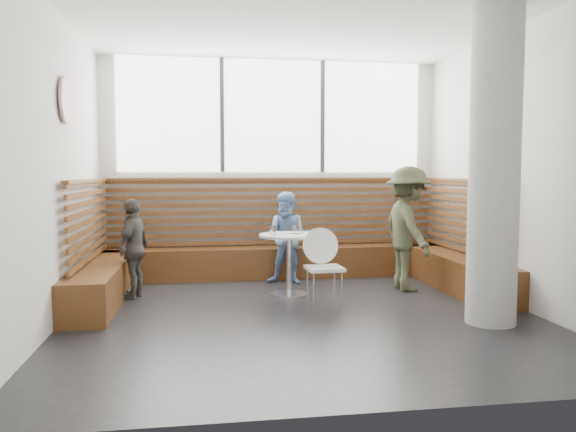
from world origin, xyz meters
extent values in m
cube|color=silver|center=(0.00, 0.00, 1.60)|extent=(5.00, 5.00, 3.20)
cube|color=black|center=(0.00, 0.00, 0.00)|extent=(5.00, 5.00, 0.01)
cube|color=white|center=(0.00, 0.00, 3.20)|extent=(5.00, 5.00, 0.01)
cube|color=white|center=(0.00, 2.48, 2.38)|extent=(4.50, 0.02, 1.65)
cube|color=#3F3F42|center=(-0.75, 2.46, 2.38)|extent=(0.06, 0.04, 1.65)
cube|color=#3F3F42|center=(0.75, 2.46, 2.38)|extent=(0.06, 0.04, 1.65)
cube|color=#482812|center=(0.00, 2.25, 0.23)|extent=(5.00, 0.50, 0.45)
cube|color=#482812|center=(-2.25, 1.25, 0.23)|extent=(0.50, 2.50, 0.45)
cube|color=#482812|center=(2.25, 1.25, 0.23)|extent=(0.50, 2.50, 0.45)
cube|color=#4D2B13|center=(0.00, 2.42, 0.95)|extent=(4.88, 0.08, 0.98)
cube|color=#4D2B13|center=(-2.42, 1.25, 0.95)|extent=(0.08, 2.38, 0.98)
cube|color=#4D2B13|center=(2.42, 1.25, 0.95)|extent=(0.08, 2.38, 0.98)
cylinder|color=gray|center=(1.85, -0.60, 1.60)|extent=(0.50, 0.50, 3.20)
cylinder|color=white|center=(-2.46, 0.40, 2.30)|extent=(0.03, 0.50, 0.50)
cylinder|color=silver|center=(0.02, 1.01, 0.01)|extent=(0.47, 0.47, 0.03)
cylinder|color=silver|center=(0.02, 1.01, 0.39)|extent=(0.07, 0.07, 0.74)
cylinder|color=#B7B7BA|center=(0.02, 1.01, 0.75)|extent=(0.75, 0.75, 0.03)
cube|color=white|center=(0.33, 0.39, 0.44)|extent=(0.41, 0.39, 0.04)
cylinder|color=white|center=(0.33, 0.57, 0.68)|extent=(0.43, 0.10, 0.42)
cylinder|color=silver|center=(0.17, 0.25, 0.21)|extent=(0.02, 0.02, 0.42)
cylinder|color=silver|center=(0.50, 0.25, 0.21)|extent=(0.02, 0.02, 0.42)
cylinder|color=silver|center=(0.17, 0.54, 0.21)|extent=(0.02, 0.02, 0.42)
cylinder|color=silver|center=(0.50, 0.54, 0.21)|extent=(0.02, 0.02, 0.42)
imported|color=#3F432C|center=(1.60, 1.10, 0.81)|extent=(0.65, 1.07, 1.62)
imported|color=#789BD0|center=(0.12, 1.75, 0.64)|extent=(0.75, 0.67, 1.27)
imported|color=#4B4744|center=(-1.89, 1.17, 0.61)|extent=(0.49, 0.77, 1.22)
cylinder|color=white|center=(-0.14, 1.12, 0.78)|extent=(0.19, 0.19, 0.01)
cylinder|color=white|center=(0.08, 1.11, 0.78)|extent=(0.19, 0.19, 0.01)
cylinder|color=white|center=(-0.20, 0.92, 0.83)|extent=(0.08, 0.08, 0.12)
cylinder|color=white|center=(0.09, 1.01, 0.83)|extent=(0.07, 0.07, 0.11)
cylinder|color=white|center=(0.17, 1.08, 0.82)|extent=(0.06, 0.06, 0.10)
cube|color=#A5C64C|center=(0.10, 0.82, 0.77)|extent=(0.23, 0.20, 0.00)
camera|label=1|loc=(-1.06, -5.86, 1.54)|focal=35.00mm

